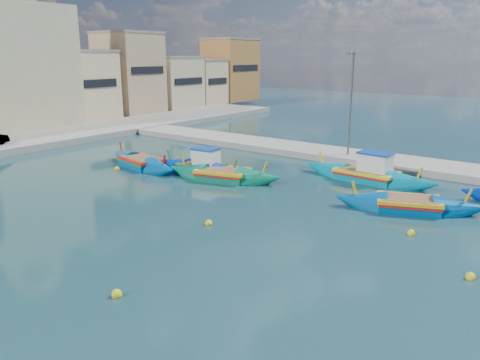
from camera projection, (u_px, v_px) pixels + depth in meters
ground at (300, 259)px, 18.48m from camera, size 160.00×160.00×0.00m
east_quay at (431, 168)px, 32.27m from camera, size 4.00×70.00×0.50m
church_block at (8, 48)px, 47.28m from camera, size 10.00×10.00×19.10m
quay_street_lamp at (350, 103)px, 34.27m from camera, size 1.18×0.16×8.00m
luzzu_turquoise_cabin at (367, 175)px, 29.77m from camera, size 2.50×9.40×2.99m
luzzu_blue_cabin at (201, 168)px, 31.66m from camera, size 2.68×7.86×2.73m
luzzu_cyan_mid at (142, 163)px, 33.45m from camera, size 3.57×8.59×2.47m
luzzu_green at (223, 176)px, 29.98m from camera, size 4.07×8.22×2.51m
luzzu_cyan_south at (408, 206)px, 24.10m from camera, size 4.70×7.89×2.40m
mooring_buoys at (227, 222)px, 22.27m from camera, size 24.12×23.69×0.36m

